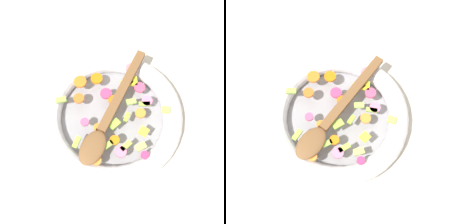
# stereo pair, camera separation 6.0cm
# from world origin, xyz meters

# --- Properties ---
(ground_plane) EXTENTS (4.00, 4.00, 0.00)m
(ground_plane) POSITION_xyz_m (0.00, 0.00, 0.00)
(ground_plane) COLOR beige
(skillet) EXTENTS (0.36, 0.36, 0.05)m
(skillet) POSITION_xyz_m (0.00, 0.00, 0.02)
(skillet) COLOR gray
(skillet) RESTS_ON ground_plane
(chopped_vegetables) EXTENTS (0.28, 0.26, 0.01)m
(chopped_vegetables) POSITION_xyz_m (0.00, -0.01, 0.05)
(chopped_vegetables) COLOR orange
(chopped_vegetables) RESTS_ON skillet
(wooden_spoon) EXTENTS (0.22, 0.29, 0.01)m
(wooden_spoon) POSITION_xyz_m (-0.01, 0.02, 0.06)
(wooden_spoon) COLOR brown
(wooden_spoon) RESTS_ON chopped_vegetables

